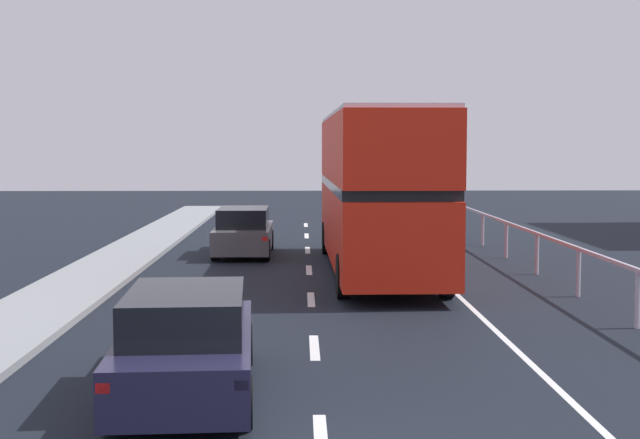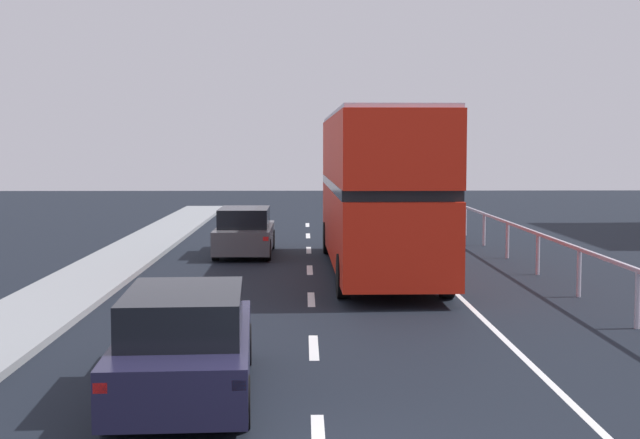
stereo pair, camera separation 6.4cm
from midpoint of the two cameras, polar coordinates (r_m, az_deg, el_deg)
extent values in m
cube|color=silver|center=(10.51, -0.12, -13.96)|extent=(0.16, 1.88, 0.01)
cube|color=silver|center=(15.06, -0.49, -8.22)|extent=(0.16, 1.88, 0.01)
cube|color=silver|center=(19.69, -0.67, -5.16)|extent=(0.16, 1.88, 0.01)
cube|color=silver|center=(24.35, -0.79, -3.26)|extent=(0.16, 1.88, 0.01)
cube|color=silver|center=(29.03, -0.87, -1.98)|extent=(0.16, 1.88, 0.01)
cube|color=silver|center=(33.72, -0.92, -1.05)|extent=(0.16, 1.88, 0.01)
cube|color=silver|center=(38.42, -0.97, -0.35)|extent=(0.16, 1.88, 0.01)
cube|color=silver|center=(18.52, 9.86, -5.85)|extent=(0.12, 46.00, 0.01)
cube|color=#B3A9B9|center=(19.05, 17.82, -2.41)|extent=(0.08, 42.00, 0.08)
cylinder|color=#B3A9B9|center=(17.50, 19.65, -4.87)|extent=(0.10, 0.10, 1.09)
cylinder|color=#B3A9B9|center=(20.77, 16.20, -3.32)|extent=(0.10, 0.10, 1.09)
cylinder|color=#B3A9B9|center=(24.10, 13.71, -2.18)|extent=(0.10, 0.10, 1.09)
cylinder|color=#B3A9B9|center=(27.48, 11.83, -1.32)|extent=(0.10, 0.10, 1.09)
cylinder|color=#B3A9B9|center=(30.88, 10.36, -0.65)|extent=(0.10, 0.10, 1.09)
cylinder|color=#B3A9B9|center=(34.30, 9.19, -0.11)|extent=(0.10, 0.10, 1.09)
cylinder|color=#B3A9B9|center=(37.74, 8.23, 0.33)|extent=(0.10, 0.10, 1.09)
cube|color=red|center=(23.81, 3.59, -0.33)|extent=(2.67, 11.41, 1.89)
cube|color=black|center=(23.74, 3.60, 2.23)|extent=(2.68, 10.96, 0.24)
cube|color=red|center=(23.72, 3.61, 4.56)|extent=(2.67, 11.41, 1.69)
cube|color=silver|center=(23.73, 3.62, 6.71)|extent=(2.62, 11.19, 0.10)
cube|color=black|center=(29.43, 2.51, 0.82)|extent=(2.27, 0.07, 1.32)
cube|color=yellow|center=(29.37, 2.53, 5.40)|extent=(1.51, 0.06, 0.28)
cylinder|color=black|center=(28.07, 0.37, -1.19)|extent=(0.29, 1.00, 1.00)
cylinder|color=black|center=(28.26, 5.07, -1.17)|extent=(0.29, 1.00, 1.00)
cylinder|color=black|center=(19.76, 1.39, -3.66)|extent=(0.29, 1.00, 1.00)
cylinder|color=black|center=(20.03, 8.03, -3.59)|extent=(0.29, 1.00, 1.00)
cube|color=#1D1C37|center=(12.35, -8.67, -8.63)|extent=(1.97, 4.60, 0.70)
cube|color=black|center=(12.00, -8.79, -5.90)|extent=(1.65, 2.56, 0.57)
cube|color=red|center=(10.25, -13.96, -10.46)|extent=(0.16, 0.07, 0.12)
cube|color=red|center=(10.11, -5.25, -10.56)|extent=(0.16, 0.07, 0.12)
cylinder|color=black|center=(13.98, -11.42, -7.98)|extent=(0.23, 0.65, 0.64)
cylinder|color=black|center=(13.88, -4.91, -8.00)|extent=(0.23, 0.65, 0.64)
cylinder|color=black|center=(10.99, -13.44, -11.51)|extent=(0.23, 0.65, 0.64)
cylinder|color=black|center=(10.86, -5.07, -11.61)|extent=(0.23, 0.65, 0.64)
cube|color=#4E4E53|center=(27.94, -4.98, -1.15)|extent=(1.73, 4.39, 0.72)
cube|color=black|center=(27.66, -5.02, 0.14)|extent=(1.51, 2.42, 0.59)
cube|color=red|center=(25.84, -6.98, -1.24)|extent=(0.16, 0.06, 0.12)
cube|color=red|center=(25.73, -3.64, -1.24)|extent=(0.16, 0.06, 0.12)
cylinder|color=black|center=(29.50, -6.28, -1.28)|extent=(0.20, 0.64, 0.64)
cylinder|color=black|center=(29.40, -3.27, -1.28)|extent=(0.20, 0.64, 0.64)
cylinder|color=black|center=(26.55, -6.87, -1.95)|extent=(0.20, 0.64, 0.64)
cylinder|color=black|center=(26.44, -3.53, -1.95)|extent=(0.20, 0.64, 0.64)
camera|label=1|loc=(0.03, -90.10, -0.01)|focal=49.77mm
camera|label=2|loc=(0.03, 89.90, 0.01)|focal=49.77mm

